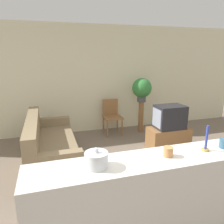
{
  "coord_description": "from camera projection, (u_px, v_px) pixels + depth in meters",
  "views": [
    {
      "loc": [
        -0.93,
        -2.08,
        1.97
      ],
      "look_at": [
        0.32,
        1.99,
        0.85
      ],
      "focal_mm": 35.0,
      "sensor_mm": 36.0,
      "label": 1
    }
  ],
  "objects": [
    {
      "name": "ground_plane",
      "position": [
        134.0,
        220.0,
        2.69
      ],
      "size": [
        14.0,
        14.0,
        0.0
      ],
      "primitive_type": "plane",
      "color": "#756656"
    },
    {
      "name": "wall_back",
      "position": [
        83.0,
        80.0,
        5.52
      ],
      "size": [
        9.0,
        0.06,
        2.7
      ],
      "color": "beige",
      "rests_on": "ground_plane"
    },
    {
      "name": "couch",
      "position": [
        50.0,
        148.0,
        4.02
      ],
      "size": [
        0.83,
        2.02,
        0.88
      ],
      "color": "#847051",
      "rests_on": "ground_plane"
    },
    {
      "name": "tv_stand",
      "position": [
        168.0,
        138.0,
        4.71
      ],
      "size": [
        0.88,
        0.45,
        0.46
      ],
      "color": "olive",
      "rests_on": "ground_plane"
    },
    {
      "name": "television",
      "position": [
        170.0,
        117.0,
        4.58
      ],
      "size": [
        0.61,
        0.43,
        0.49
      ],
      "color": "#232328",
      "rests_on": "tv_stand"
    },
    {
      "name": "wooden_chair",
      "position": [
        112.0,
        115.0,
        5.54
      ],
      "size": [
        0.44,
        0.44,
        0.87
      ],
      "color": "olive",
      "rests_on": "ground_plane"
    },
    {
      "name": "plant_stand",
      "position": [
        141.0,
        117.0,
        5.68
      ],
      "size": [
        0.13,
        0.13,
        0.81
      ],
      "color": "olive",
      "rests_on": "ground_plane"
    },
    {
      "name": "potted_plant",
      "position": [
        142.0,
        89.0,
        5.49
      ],
      "size": [
        0.49,
        0.49,
        0.6
      ],
      "color": "#4C4C51",
      "rests_on": "plant_stand"
    },
    {
      "name": "foreground_counter",
      "position": [
        153.0,
        207.0,
        2.14
      ],
      "size": [
        2.37,
        0.44,
        1.05
      ],
      "color": "silver",
      "rests_on": "ground_plane"
    },
    {
      "name": "decorative_bowl",
      "position": [
        96.0,
        160.0,
        1.83
      ],
      "size": [
        0.2,
        0.2,
        0.18
      ],
      "color": "silver",
      "rests_on": "foreground_counter"
    },
    {
      "name": "candle_jar",
      "position": [
        168.0,
        152.0,
        2.03
      ],
      "size": [
        0.09,
        0.09,
        0.09
      ],
      "color": "#C6844C",
      "rests_on": "foreground_counter"
    },
    {
      "name": "candlestick",
      "position": [
        206.0,
        143.0,
        2.14
      ],
      "size": [
        0.07,
        0.07,
        0.26
      ],
      "color": "#B7933D",
      "rests_on": "foreground_counter"
    }
  ]
}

